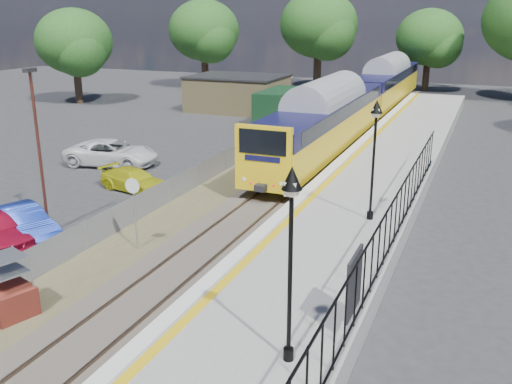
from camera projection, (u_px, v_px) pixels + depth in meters
The scene contains 17 objects.
ground at pixel (171, 281), 18.88m from camera, with size 120.00×120.00×0.00m, color #2D2D30.
track_bed at pixel (265, 194), 27.55m from camera, with size 5.90×80.00×0.29m.
platform at pixel (353, 210), 24.26m from camera, with size 5.00×70.00×0.90m, color gray.
platform_edge at pixel (307, 194), 24.87m from camera, with size 0.90×70.00×0.01m.
victorian_lamp_south at pixel (291, 221), 12.05m from camera, with size 0.44×0.44×4.60m.
victorian_lamp_north at pixel (375, 132), 20.93m from camera, with size 0.44×0.44×4.60m.
palisade_fence at pixel (386, 235), 17.91m from camera, with size 0.12×26.00×2.00m.
wire_fence at pixel (217, 165), 30.80m from camera, with size 0.06×52.00×1.20m.
outbuilding at pixel (245, 95), 49.88m from camera, with size 10.80×10.10×3.12m.
tree_line at pixel (411, 33), 53.35m from camera, with size 56.80×43.80×11.88m.
train at pixel (363, 97), 43.33m from camera, with size 2.82×40.83×3.51m.
brick_plinth at pixel (8, 288), 16.41m from camera, with size 1.52×1.52×1.94m.
speed_sign at pixel (134, 202), 20.73m from camera, with size 0.57×0.12×2.82m.
carpark_lamp at pixel (38, 142), 21.85m from camera, with size 0.25×0.50×6.54m.
car_blue at pixel (23, 223), 22.26m from camera, with size 1.38×3.96×1.30m, color #1C37AB.
car_yellow at pixel (134, 180), 28.29m from camera, with size 1.54×3.79×1.10m, color #C7C817.
car_white at pixel (112, 153), 32.87m from camera, with size 2.45×5.31×1.48m, color white.
Camera 1 is at (9.14, -14.73, 8.53)m, focal length 40.00 mm.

